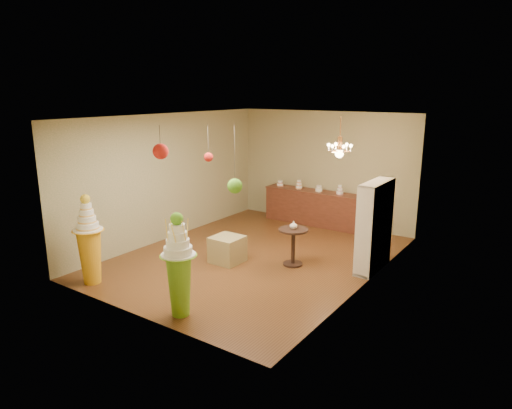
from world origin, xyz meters
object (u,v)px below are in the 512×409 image
Objects in this scene: sideboard at (318,208)px; round_table at (293,242)px; pedestal_green at (179,272)px; pedestal_orange at (90,248)px.

round_table is at bearing -72.62° from sideboard.
pedestal_orange is (-2.25, -0.02, -0.06)m from pedestal_green.
sideboard reaches higher than round_table.
sideboard is 3.04m from round_table.
sideboard is (1.74, 5.82, -0.20)m from pedestal_orange.
round_table is (0.91, -2.90, 0.03)m from sideboard.
pedestal_orange is 0.56× the size of sideboard.
pedestal_green is 2.25m from pedestal_orange.
pedestal_orange is at bearing -132.27° from round_table.
pedestal_green is at bearing 0.39° from pedestal_orange.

